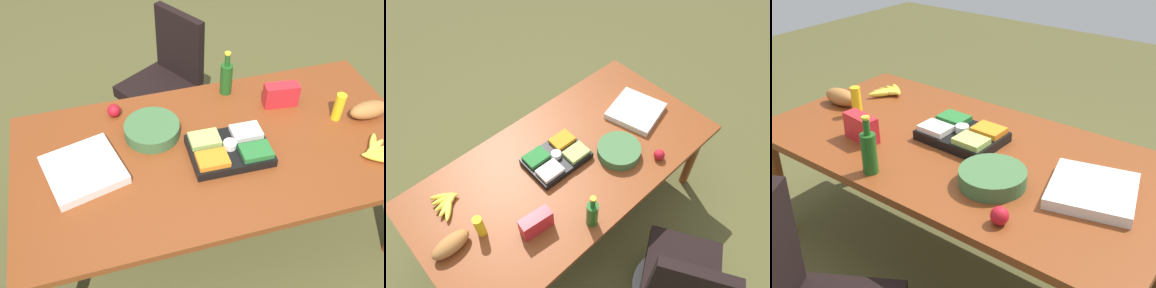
# 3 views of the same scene
# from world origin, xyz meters

# --- Properties ---
(ground_plane) EXTENTS (10.00, 10.00, 0.00)m
(ground_plane) POSITION_xyz_m (0.00, 0.00, 0.00)
(ground_plane) COLOR #4E4C27
(conference_table) EXTENTS (2.17, 1.10, 0.74)m
(conference_table) POSITION_xyz_m (0.00, 0.00, 0.67)
(conference_table) COLOR brown
(conference_table) RESTS_ON ground
(office_chair) EXTENTS (0.66, 0.66, 0.96)m
(office_chair) POSITION_xyz_m (-0.08, 1.01, 0.36)
(office_chair) COLOR gray
(office_chair) RESTS_ON ground
(veggie_tray) EXTENTS (0.43, 0.31, 0.09)m
(veggie_tray) POSITION_xyz_m (0.03, -0.06, 0.78)
(veggie_tray) COLOR black
(veggie_tray) RESTS_ON conference_table
(pizza_box) EXTENTS (0.44, 0.44, 0.05)m
(pizza_box) POSITION_xyz_m (-0.72, 0.01, 0.77)
(pizza_box) COLOR silver
(pizza_box) RESTS_ON conference_table
(apple_red) EXTENTS (0.09, 0.09, 0.08)m
(apple_red) POSITION_xyz_m (-0.50, 0.41, 0.78)
(apple_red) COLOR #B01320
(apple_red) RESTS_ON conference_table
(wine_bottle) EXTENTS (0.09, 0.09, 0.28)m
(wine_bottle) POSITION_xyz_m (0.19, 0.44, 0.85)
(wine_bottle) COLOR #1C531A
(wine_bottle) RESTS_ON conference_table
(banana_bunch) EXTENTS (0.18, 0.24, 0.04)m
(banana_bunch) POSITION_xyz_m (0.77, -0.27, 0.77)
(banana_bunch) COLOR yellow
(banana_bunch) RESTS_ON conference_table
(mustard_bottle) EXTENTS (0.06, 0.06, 0.17)m
(mustard_bottle) POSITION_xyz_m (0.72, 0.04, 0.82)
(mustard_bottle) COLOR yellow
(mustard_bottle) RESTS_ON conference_table
(salad_bowl) EXTENTS (0.37, 0.37, 0.07)m
(salad_bowl) POSITION_xyz_m (-0.32, 0.20, 0.78)
(salad_bowl) COLOR #3C6538
(salad_bowl) RESTS_ON conference_table
(bread_loaf) EXTENTS (0.24, 0.12, 0.10)m
(bread_loaf) POSITION_xyz_m (0.90, 0.01, 0.79)
(bread_loaf) COLOR #A26531
(bread_loaf) RESTS_ON conference_table
(chip_bag_red) EXTENTS (0.21, 0.10, 0.14)m
(chip_bag_red) POSITION_xyz_m (0.46, 0.25, 0.81)
(chip_bag_red) COLOR red
(chip_bag_red) RESTS_ON conference_table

